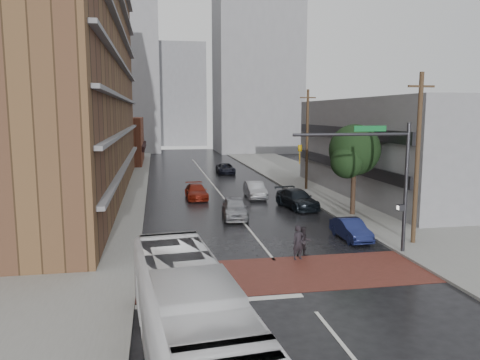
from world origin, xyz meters
TOP-DOWN VIEW (x-y plane):
  - ground at (0.00, 0.00)m, footprint 160.00×160.00m
  - crosswalk at (0.00, 0.50)m, footprint 14.00×5.00m
  - sidewalk_west at (-11.50, 25.00)m, footprint 9.00×90.00m
  - sidewalk_east at (11.50, 25.00)m, footprint 9.00×90.00m
  - apartment_block at (-14.00, 24.00)m, footprint 10.00×44.00m
  - storefront_west at (-12.00, 54.00)m, footprint 8.00×16.00m
  - building_east at (16.50, 20.00)m, footprint 11.00×26.00m
  - distant_tower_west at (-14.00, 78.00)m, footprint 18.00×16.00m
  - distant_tower_east at (14.00, 72.00)m, footprint 16.00×14.00m
  - distant_tower_center at (0.00, 95.00)m, footprint 12.00×10.00m
  - street_tree at (8.52, 12.03)m, footprint 4.20×4.10m
  - signal_mast at (5.85, 2.50)m, footprint 6.50×0.30m
  - utility_pole_near at (8.80, 4.00)m, footprint 1.60×0.26m
  - utility_pole_far at (8.80, 24.00)m, footprint 1.60×0.26m
  - transit_bus at (-5.15, -7.13)m, footprint 3.69×11.41m
  - pedestrian_a at (1.29, 2.49)m, footprint 0.77×0.60m
  - pedestrian_b at (1.77, 3.00)m, footprint 0.82×0.65m
  - car_travel_a at (-0.39, 12.79)m, footprint 2.27×4.70m
  - car_travel_b at (2.83, 20.68)m, footprint 1.68×4.53m
  - car_travel_c at (-2.50, 21.24)m, footprint 1.94×4.57m
  - suv_travel at (2.71, 38.25)m, footprint 2.27×4.75m
  - car_parked_near at (5.66, 5.78)m, footprint 1.41×3.88m
  - car_parked_mid at (5.24, 15.58)m, footprint 2.91×5.44m
  - car_parked_far at (5.26, 16.99)m, footprint 1.67×3.76m

SIDE VIEW (x-z plane):
  - ground at x=0.00m, z-range 0.00..0.00m
  - crosswalk at x=0.00m, z-range 0.00..0.02m
  - sidewalk_west at x=-11.50m, z-range 0.00..0.15m
  - sidewalk_east at x=11.50m, z-range 0.00..0.15m
  - car_parked_far at x=5.26m, z-range 0.00..1.26m
  - car_parked_near at x=5.66m, z-range 0.00..1.27m
  - suv_travel at x=2.71m, z-range 0.00..1.31m
  - car_travel_c at x=-2.50m, z-range 0.00..1.31m
  - car_travel_b at x=2.83m, z-range 0.00..1.48m
  - car_parked_mid at x=5.24m, z-range 0.00..1.50m
  - car_travel_a at x=-0.39m, z-range 0.00..1.55m
  - pedestrian_b at x=1.77m, z-range 0.00..1.63m
  - pedestrian_a at x=1.29m, z-range 0.00..1.86m
  - transit_bus at x=-5.15m, z-range 0.00..3.12m
  - storefront_west at x=-12.00m, z-range 0.00..7.00m
  - building_east at x=16.50m, z-range 0.00..9.00m
  - signal_mast at x=5.85m, z-range 1.13..8.33m
  - street_tree at x=8.52m, z-range 1.28..8.18m
  - utility_pole_near at x=8.80m, z-range 0.14..10.14m
  - utility_pole_far at x=8.80m, z-range 0.14..10.14m
  - distant_tower_center at x=0.00m, z-range 0.00..24.00m
  - apartment_block at x=-14.00m, z-range 0.00..28.00m
  - distant_tower_west at x=-14.00m, z-range 0.00..32.00m
  - distant_tower_east at x=14.00m, z-range 0.00..36.00m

